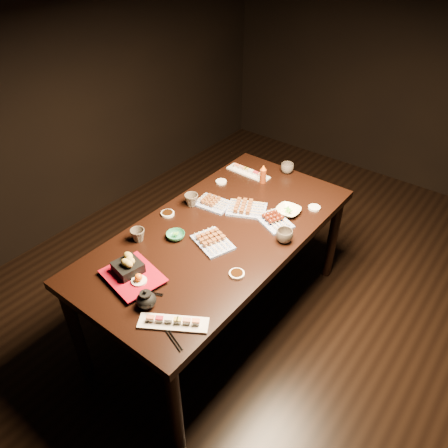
{
  "coord_description": "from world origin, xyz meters",
  "views": [
    {
      "loc": [
        0.97,
        -1.68,
        2.35
      ],
      "look_at": [
        -0.31,
        -0.02,
        0.77
      ],
      "focal_mm": 35.0,
      "sensor_mm": 36.0,
      "label": 1
    }
  ],
  "objects": [
    {
      "name": "teacup_near_left",
      "position": [
        -0.62,
        -0.43,
        0.79
      ],
      "size": [
        0.09,
        0.09,
        0.08
      ],
      "primitive_type": "imported",
      "rotation": [
        0.0,
        0.0,
        -0.04
      ],
      "color": "#4C433A",
      "rests_on": "dining_table"
    },
    {
      "name": "teacup_far_right",
      "position": [
        -0.35,
        0.77,
        0.79
      ],
      "size": [
        0.11,
        0.11,
        0.07
      ],
      "primitive_type": "imported",
      "rotation": [
        0.0,
        0.0,
        0.29
      ],
      "color": "#4C433A",
      "rests_on": "dining_table"
    },
    {
      "name": "teacup_mid_right",
      "position": [
        0.05,
        0.08,
        0.79
      ],
      "size": [
        0.13,
        0.13,
        0.08
      ],
      "primitive_type": "imported",
      "rotation": [
        0.0,
        0.0,
        0.37
      ],
      "color": "#4C433A",
      "rests_on": "dining_table"
    },
    {
      "name": "sauce_dish_nw",
      "position": [
        -0.64,
        0.37,
        0.76
      ],
      "size": [
        0.1,
        0.1,
        0.01
      ],
      "primitive_type": "cylinder",
      "rotation": [
        0.0,
        0.0,
        0.44
      ],
      "color": "white",
      "rests_on": "dining_table"
    },
    {
      "name": "yakitori_plate_left",
      "position": [
        -0.51,
        0.12,
        0.78
      ],
      "size": [
        0.24,
        0.18,
        0.06
      ],
      "primitive_type": null,
      "rotation": [
        0.0,
        0.0,
        0.12
      ],
      "color": "#828EB6",
      "rests_on": "dining_table"
    },
    {
      "name": "condiment_bottle",
      "position": [
        -0.41,
        0.55,
        0.82
      ],
      "size": [
        0.05,
        0.05,
        0.14
      ],
      "primitive_type": "cylinder",
      "rotation": [
        0.0,
        0.0,
        0.25
      ],
      "color": "#67260D",
      "rests_on": "dining_table"
    },
    {
      "name": "edamame_bowl_green",
      "position": [
        -0.47,
        -0.28,
        0.77
      ],
      "size": [
        0.11,
        0.11,
        0.03
      ],
      "primitive_type": "imported",
      "rotation": [
        0.0,
        0.0,
        -0.04
      ],
      "color": "#2B845A",
      "rests_on": "dining_table"
    },
    {
      "name": "edamame_bowl_cream",
      "position": [
        -0.08,
        0.33,
        0.77
      ],
      "size": [
        0.16,
        0.16,
        0.04
      ],
      "primitive_type": "imported",
      "rotation": [
        0.0,
        0.0,
        0.08
      ],
      "color": "#F0ECC4",
      "rests_on": "dining_table"
    },
    {
      "name": "teacup_far_left",
      "position": [
        -0.62,
        0.03,
        0.79
      ],
      "size": [
        0.09,
        0.09,
        0.08
      ],
      "primitive_type": "imported",
      "rotation": [
        0.0,
        0.0,
        -0.05
      ],
      "color": "#4C433A",
      "rests_on": "dining_table"
    },
    {
      "name": "tsukune_plate",
      "position": [
        -0.1,
        0.2,
        0.78
      ],
      "size": [
        0.26,
        0.23,
        0.06
      ],
      "primitive_type": null,
      "rotation": [
        0.0,
        0.0,
        -0.4
      ],
      "color": "#828EB6",
      "rests_on": "dining_table"
    },
    {
      "name": "dining_table",
      "position": [
        -0.31,
        -0.07,
        0.38
      ],
      "size": [
        1.09,
        1.89,
        0.75
      ],
      "primitive_type": "cube",
      "rotation": [
        0.0,
        0.0,
        0.11
      ],
      "color": "black",
      "rests_on": "ground"
    },
    {
      "name": "teapot",
      "position": [
        -0.22,
        -0.75,
        0.8
      ],
      "size": [
        0.15,
        0.15,
        0.1
      ],
      "primitive_type": null,
      "rotation": [
        0.0,
        0.0,
        -0.3
      ],
      "color": "black",
      "rests_on": "dining_table"
    },
    {
      "name": "chopsticks_near",
      "position": [
        -0.3,
        -0.7,
        0.75
      ],
      "size": [
        0.2,
        0.11,
        0.01
      ],
      "primitive_type": null,
      "rotation": [
        0.0,
        0.0,
        0.45
      ],
      "color": "black",
      "rests_on": "dining_table"
    },
    {
      "name": "sushi_platter_far",
      "position": [
        -0.56,
        0.58,
        0.77
      ],
      "size": [
        0.33,
        0.1,
        0.04
      ],
      "primitive_type": null,
      "rotation": [
        0.0,
        0.0,
        3.13
      ],
      "color": "white",
      "rests_on": "dining_table"
    },
    {
      "name": "sushi_platter_near",
      "position": [
        -0.04,
        -0.76,
        0.77
      ],
      "size": [
        0.33,
        0.25,
        0.04
      ],
      "primitive_type": null,
      "rotation": [
        0.0,
        0.0,
        0.56
      ],
      "color": "white",
      "rests_on": "dining_table"
    },
    {
      "name": "yakitori_plate_right",
      "position": [
        -0.27,
        -0.19,
        0.78
      ],
      "size": [
        0.28,
        0.24,
        0.06
      ],
      "primitive_type": null,
      "rotation": [
        0.0,
        0.0,
        -0.35
      ],
      "color": "#828EB6",
      "rests_on": "dining_table"
    },
    {
      "name": "yakitori_plate_center",
      "position": [
        -0.3,
        0.2,
        0.78
      ],
      "size": [
        0.29,
        0.26,
        0.06
      ],
      "primitive_type": null,
      "rotation": [
        0.0,
        0.0,
        0.45
      ],
      "color": "#828EB6",
      "rests_on": "dining_table"
    },
    {
      "name": "sauce_dish_east",
      "position": [
        0.03,
        0.48,
        0.76
      ],
      "size": [
        0.1,
        0.1,
        0.01
      ],
      "primitive_type": "cylinder",
      "rotation": [
        0.0,
        0.0,
        0.31
      ],
      "color": "white",
      "rests_on": "dining_table"
    },
    {
      "name": "sauce_dish_west",
      "position": [
        -0.67,
        -0.14,
        0.76
      ],
      "size": [
        0.1,
        0.1,
        0.01
      ],
      "primitive_type": "cylinder",
      "rotation": [
        0.0,
        0.0,
        -0.21
      ],
      "color": "white",
      "rests_on": "dining_table"
    },
    {
      "name": "sauce_dish_se",
      "position": [
        -0.0,
        -0.31,
        0.76
      ],
      "size": [
        0.11,
        0.11,
        0.01
      ],
      "primitive_type": "cylinder",
      "rotation": [
        0.0,
        0.0,
        0.45
      ],
      "color": "white",
      "rests_on": "dining_table"
    },
    {
      "name": "chopsticks_se",
      "position": [
        -0.02,
        -0.81,
        0.75
      ],
      "size": [
        0.23,
        0.1,
        0.01
      ],
      "primitive_type": null,
      "rotation": [
        0.0,
        0.0,
        -0.33
      ],
      "color": "black",
      "rests_on": "dining_table"
    },
    {
      "name": "tempura_tray",
      "position": [
        -0.41,
        -0.67,
        0.81
      ],
      "size": [
        0.35,
        0.3,
        0.11
      ],
      "primitive_type": null,
      "rotation": [
        0.0,
        0.0,
        -0.19
      ],
      "color": "black",
      "rests_on": "dining_table"
    },
    {
      "name": "ground",
      "position": [
        0.0,
        0.0,
        0.0
      ],
      "size": [
        5.0,
        5.0,
        0.0
      ],
      "primitive_type": "plane",
      "color": "black",
      "rests_on": "ground"
    }
  ]
}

